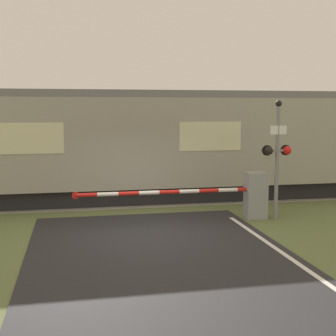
{
  "coord_description": "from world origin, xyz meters",
  "views": [
    {
      "loc": [
        -1.8,
        -11.7,
        3.16
      ],
      "look_at": [
        0.87,
        1.48,
        1.46
      ],
      "focal_mm": 50.0,
      "sensor_mm": 36.0,
      "label": 1
    }
  ],
  "objects": [
    {
      "name": "ground_plane",
      "position": [
        0.0,
        0.0,
        0.0
      ],
      "size": [
        80.0,
        80.0,
        0.0
      ],
      "primitive_type": "plane",
      "color": "#5B6B3D"
    },
    {
      "name": "train",
      "position": [
        2.57,
        4.49,
        1.93
      ],
      "size": [
        20.68,
        3.14,
        3.77
      ],
      "color": "black",
      "rests_on": "ground_plane"
    },
    {
      "name": "crossing_barrier",
      "position": [
        2.96,
        0.88,
        0.71
      ],
      "size": [
        5.52,
        0.44,
        1.35
      ],
      "color": "gray",
      "rests_on": "ground_plane"
    },
    {
      "name": "signal_post",
      "position": [
        3.88,
        0.66,
        1.93
      ],
      "size": [
        0.86,
        0.26,
        3.41
      ],
      "color": "gray",
      "rests_on": "ground_plane"
    },
    {
      "name": "track_bed",
      "position": [
        0.0,
        4.49,
        0.02
      ],
      "size": [
        36.0,
        3.2,
        0.13
      ],
      "color": "gray",
      "rests_on": "ground_plane"
    }
  ]
}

